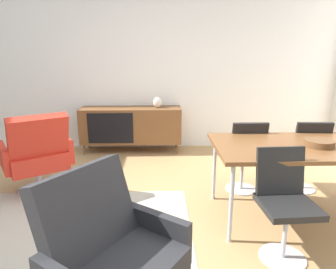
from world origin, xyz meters
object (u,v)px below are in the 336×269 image
object	(u,v)px
dining_table	(300,149)
armchair_black_shell	(110,255)
sideboard	(131,125)
dining_chair_front_left	(285,200)
wooden_bowl_on_table	(319,143)
dining_chair_back_left	(245,153)
lounge_chair_red	(37,154)
dining_chair_back_right	(306,153)
vase_cobalt	(157,102)

from	to	relation	value
dining_table	armchair_black_shell	xyz separation A→B (m)	(-1.59, -1.17, -0.23)
sideboard	armchair_black_shell	world-z (taller)	armchair_black_shell
dining_chair_front_left	wooden_bowl_on_table	bearing A→B (deg)	45.67
dining_chair_front_left	armchair_black_shell	distance (m)	1.38
dining_chair_back_left	lounge_chair_red	world-z (taller)	lounge_chair_red
wooden_bowl_on_table	dining_chair_back_right	size ratio (longest dim) A/B	0.30
dining_table	vase_cobalt	bearing A→B (deg)	122.14
lounge_chair_red	armchair_black_shell	size ratio (longest dim) A/B	1.00
armchair_black_shell	vase_cobalt	bearing A→B (deg)	85.61
dining_chair_back_right	armchair_black_shell	world-z (taller)	armchair_black_shell
dining_chair_back_left	armchair_black_shell	bearing A→B (deg)	-125.65
dining_chair_front_left	armchair_black_shell	xyz separation A→B (m)	(-1.24, -0.61, -0.00)
armchair_black_shell	lounge_chair_red	bearing A→B (deg)	121.34
sideboard	dining_chair_back_left	bearing A→B (deg)	-47.84
wooden_bowl_on_table	sideboard	bearing A→B (deg)	131.23
dining_chair_back_left	wooden_bowl_on_table	bearing A→B (deg)	-51.29
sideboard	dining_chair_front_left	bearing A→B (deg)	-62.22
dining_table	lounge_chair_red	world-z (taller)	lounge_chair_red
dining_table	dining_chair_front_left	xyz separation A→B (m)	(-0.35, -0.56, -0.23)
dining_chair_back_right	lounge_chair_red	bearing A→B (deg)	178.67
dining_table	sideboard	bearing A→B (deg)	129.75
dining_table	dining_chair_back_right	distance (m)	0.70
dining_chair_back_left	armchair_black_shell	world-z (taller)	armchair_black_shell
sideboard	vase_cobalt	distance (m)	0.56
wooden_bowl_on_table	armchair_black_shell	size ratio (longest dim) A/B	0.27
sideboard	armchair_black_shell	bearing A→B (deg)	-86.91
dining_chair_back_right	armchair_black_shell	size ratio (longest dim) A/B	0.90
wooden_bowl_on_table	lounge_chair_red	world-z (taller)	lounge_chair_red
vase_cobalt	dining_table	size ratio (longest dim) A/B	0.10
vase_cobalt	dining_table	world-z (taller)	vase_cobalt
vase_cobalt	lounge_chair_red	xyz separation A→B (m)	(-1.35, -1.50, -0.34)
wooden_bowl_on_table	dining_chair_front_left	xyz separation A→B (m)	(-0.49, -0.51, -0.30)
sideboard	dining_table	distance (m)	2.78
sideboard	dining_chair_back_right	bearing A→B (deg)	-36.53
dining_chair_back_right	vase_cobalt	bearing A→B (deg)	137.03
vase_cobalt	wooden_bowl_on_table	xyz separation A→B (m)	(1.48, -2.18, -0.03)
vase_cobalt	dining_chair_back_right	bearing A→B (deg)	-42.97
dining_chair_front_left	armchair_black_shell	world-z (taller)	armchair_black_shell
armchair_black_shell	sideboard	bearing A→B (deg)	93.09
vase_cobalt	dining_chair_front_left	world-z (taller)	vase_cobalt
dining_chair_front_left	armchair_black_shell	bearing A→B (deg)	-153.65
dining_chair_front_left	armchair_black_shell	size ratio (longest dim) A/B	0.90
dining_chair_front_left	dining_chair_back_left	size ratio (longest dim) A/B	1.00
dining_chair_front_left	dining_chair_back_right	xyz separation A→B (m)	(0.70, 1.12, 0.00)
dining_chair_back_right	dining_table	bearing A→B (deg)	-121.83
armchair_black_shell	dining_chair_front_left	bearing A→B (deg)	26.35
dining_chair_back_left	lounge_chair_red	xyz separation A→B (m)	(-2.34, 0.07, -0.00)
sideboard	wooden_bowl_on_table	xyz separation A→B (m)	(1.91, -2.18, 0.33)
armchair_black_shell	wooden_bowl_on_table	bearing A→B (deg)	32.88
dining_table	dining_chair_back_left	xyz separation A→B (m)	(-0.35, 0.56, -0.23)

